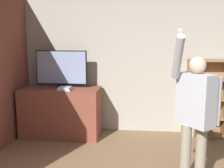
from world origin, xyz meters
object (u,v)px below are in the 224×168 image
at_px(game_console, 65,89).
at_px(bookshelf, 202,100).
at_px(television, 62,68).
at_px(person, 195,112).

distance_m(game_console, bookshelf, 2.61).
distance_m(television, bookshelf, 2.76).
bearing_deg(game_console, person, -36.43).
xyz_separation_m(television, person, (2.15, -1.78, -0.30)).
bearing_deg(television, person, -39.64).
height_order(television, game_console, television).
distance_m(game_console, person, 2.50).
relative_size(game_console, person, 0.12).
relative_size(television, game_console, 4.37).
distance_m(bookshelf, person, 2.04).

